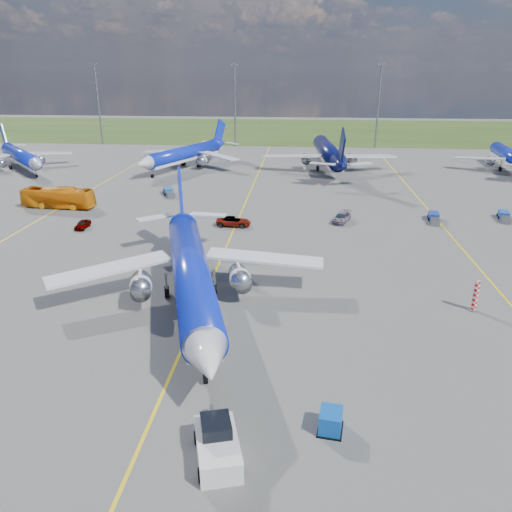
# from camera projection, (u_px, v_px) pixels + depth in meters

# --- Properties ---
(ground) EXTENTS (400.00, 400.00, 0.00)m
(ground) POSITION_uv_depth(u_px,v_px,m) (186.00, 340.00, 42.15)
(ground) COLOR #545452
(ground) RESTS_ON ground
(grass_strip) EXTENTS (400.00, 80.00, 0.01)m
(grass_strip) POSITION_uv_depth(u_px,v_px,m) (277.00, 130.00, 181.79)
(grass_strip) COLOR #2D4719
(grass_strip) RESTS_ON ground
(taxiway_lines) EXTENTS (60.25, 160.00, 0.02)m
(taxiway_lines) POSITION_uv_depth(u_px,v_px,m) (232.00, 236.00, 67.92)
(taxiway_lines) COLOR yellow
(taxiway_lines) RESTS_ON ground
(floodlight_masts) EXTENTS (202.20, 0.50, 22.70)m
(floodlight_masts) POSITION_uv_depth(u_px,v_px,m) (306.00, 102.00, 139.24)
(floodlight_masts) COLOR slate
(floodlight_masts) RESTS_ON ground
(warning_post) EXTENTS (0.50, 0.50, 3.00)m
(warning_post) POSITION_uv_depth(u_px,v_px,m) (475.00, 296.00, 46.87)
(warning_post) COLOR red
(warning_post) RESTS_ON ground
(bg_jet_nw) EXTENTS (41.10, 41.57, 8.70)m
(bg_jet_nw) POSITION_uv_depth(u_px,v_px,m) (23.00, 170.00, 111.98)
(bg_jet_nw) COLOR #0D22C2
(bg_jet_nw) RESTS_ON ground
(bg_jet_nnw) EXTENTS (38.61, 43.26, 9.33)m
(bg_jet_nnw) POSITION_uv_depth(u_px,v_px,m) (185.00, 168.00, 113.71)
(bg_jet_nnw) COLOR #0D22C2
(bg_jet_nnw) RESTS_ON ground
(bg_jet_n) EXTENTS (34.84, 43.72, 10.76)m
(bg_jet_n) POSITION_uv_depth(u_px,v_px,m) (327.00, 169.00, 113.25)
(bg_jet_n) COLOR #070C41
(bg_jet_n) RESTS_ON ground
(bg_jet_ne) EXTENTS (28.48, 35.55, 8.69)m
(bg_jet_ne) POSITION_uv_depth(u_px,v_px,m) (507.00, 169.00, 112.33)
(bg_jet_ne) COLOR #0D22C2
(bg_jet_ne) RESTS_ON ground
(main_airliner) EXTENTS (38.94, 45.21, 10.10)m
(main_airliner) POSITION_uv_depth(u_px,v_px,m) (193.00, 305.00, 48.29)
(main_airliner) COLOR #0D22C2
(main_airliner) RESTS_ON ground
(pushback_tug) EXTENTS (3.57, 6.58, 2.19)m
(pushback_tug) POSITION_uv_depth(u_px,v_px,m) (217.00, 444.00, 29.29)
(pushback_tug) COLOR silver
(pushback_tug) RESTS_ON ground
(uld_container) EXTENTS (1.63, 1.93, 1.39)m
(uld_container) POSITION_uv_depth(u_px,v_px,m) (331.00, 421.00, 31.52)
(uld_container) COLOR #0C4CAE
(uld_container) RESTS_ON ground
(apron_bus) EXTENTS (12.16, 3.82, 3.33)m
(apron_bus) POSITION_uv_depth(u_px,v_px,m) (58.00, 198.00, 81.25)
(apron_bus) COLOR orange
(apron_bus) RESTS_ON ground
(service_car_a) EXTENTS (1.41, 3.48, 1.19)m
(service_car_a) POSITION_uv_depth(u_px,v_px,m) (83.00, 224.00, 71.21)
(service_car_a) COLOR #999999
(service_car_a) RESTS_ON ground
(service_car_b) EXTENTS (5.08, 2.54, 1.38)m
(service_car_b) POSITION_uv_depth(u_px,v_px,m) (234.00, 221.00, 72.17)
(service_car_b) COLOR #999999
(service_car_b) RESTS_ON ground
(service_car_c) EXTENTS (3.45, 5.07, 1.36)m
(service_car_c) POSITION_uv_depth(u_px,v_px,m) (342.00, 218.00, 74.04)
(service_car_c) COLOR #999999
(service_car_c) RESTS_ON ground
(baggage_tug_w) EXTENTS (1.99, 5.02, 1.10)m
(baggage_tug_w) POSITION_uv_depth(u_px,v_px,m) (434.00, 218.00, 74.40)
(baggage_tug_w) COLOR navy
(baggage_tug_w) RESTS_ON ground
(baggage_tug_c) EXTENTS (3.29, 5.37, 1.18)m
(baggage_tug_c) POSITION_uv_depth(u_px,v_px,m) (169.00, 192.00, 89.43)
(baggage_tug_c) COLOR #19589B
(baggage_tug_c) RESTS_ON ground
(baggage_tug_e) EXTENTS (2.24, 4.94, 1.07)m
(baggage_tug_e) POSITION_uv_depth(u_px,v_px,m) (504.00, 216.00, 75.21)
(baggage_tug_e) COLOR #1B43A7
(baggage_tug_e) RESTS_ON ground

